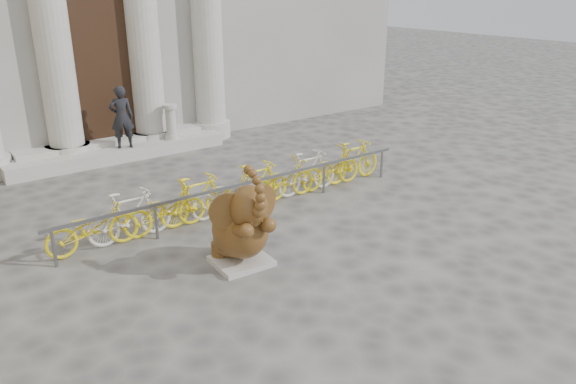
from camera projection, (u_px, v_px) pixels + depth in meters
ground at (345, 305)px, 8.56m from camera, size 80.00×80.00×0.00m
entrance_steps at (118, 151)px, 15.55m from camera, size 6.00×1.20×0.36m
elephant_statue at (241, 228)px, 9.54m from camera, size 1.27×1.42×1.89m
bike_rack at (241, 188)px, 11.89m from camera, size 8.29×0.53×1.00m
pedestrian at (122, 117)px, 14.98m from camera, size 0.70×0.55×1.68m
balustrade_post at (171, 123)px, 15.94m from camera, size 0.41×0.41×1.00m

